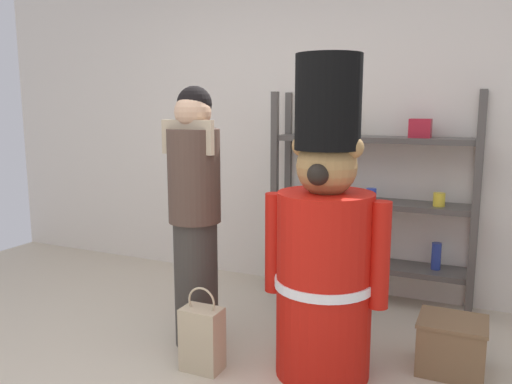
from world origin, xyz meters
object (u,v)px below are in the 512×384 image
Objects in this scene: teddy_bear_guard at (325,248)px; person_shopper at (195,212)px; display_crate at (451,345)px; shopping_bag at (202,338)px; merchandise_shelf at (371,198)px.

person_shopper is at bearing 178.08° from teddy_bear_guard.
person_shopper is 4.35× the size of display_crate.
teddy_bear_guard is at bearing 21.72° from shopping_bag.
person_shopper reaches higher than shopping_bag.
shopping_bag is at bearing -112.95° from merchandise_shelf.
person_shopper is at bearing -124.80° from merchandise_shelf.
merchandise_shelf is 0.91× the size of teddy_bear_guard.
shopping_bag is (0.20, -0.28, -0.66)m from person_shopper.
person_shopper reaches higher than display_crate.
shopping_bag is 1.41m from display_crate.
person_shopper is at bearing -168.99° from display_crate.
shopping_bag is (-0.62, -1.46, -0.61)m from merchandise_shelf.
merchandise_shelf is 0.99× the size of person_shopper.
teddy_bear_guard is 0.87m from shopping_bag.
display_crate is at bearing 23.85° from shopping_bag.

